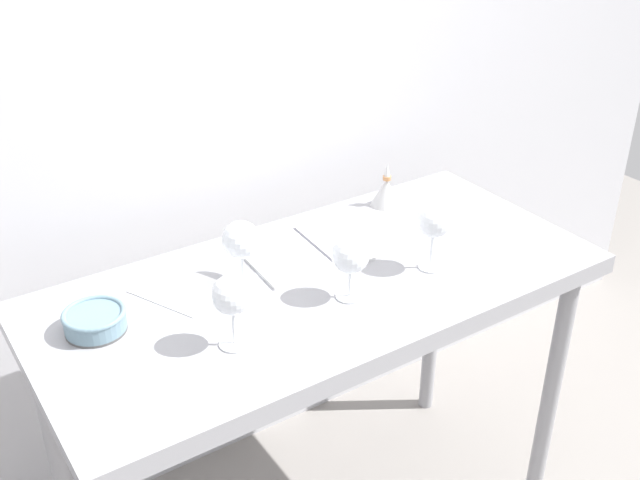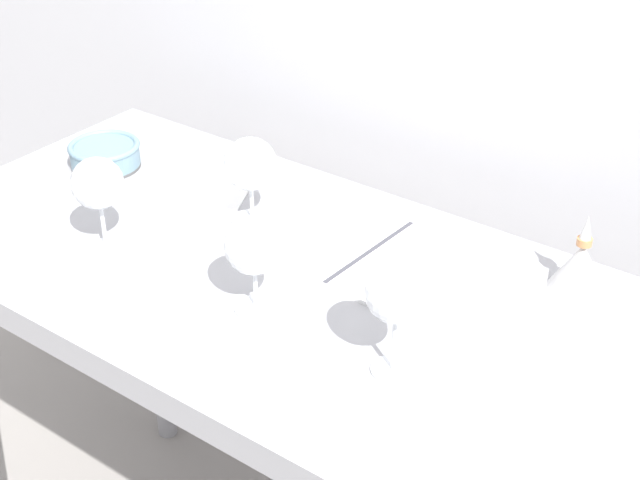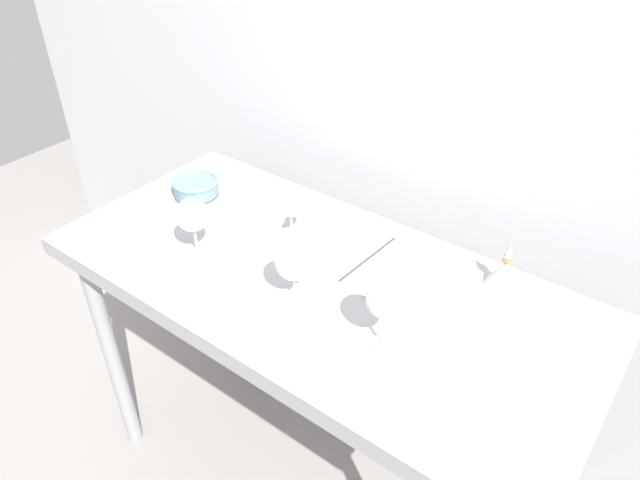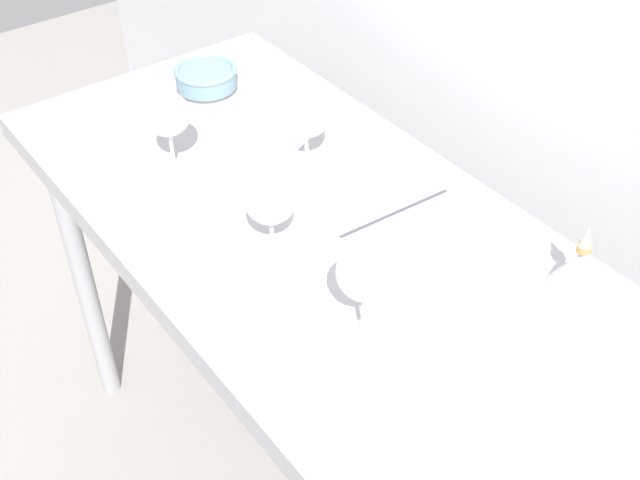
% 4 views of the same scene
% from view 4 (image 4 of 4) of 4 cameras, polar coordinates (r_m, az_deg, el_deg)
% --- Properties ---
extents(steel_counter, '(1.40, 0.65, 0.90)m').
position_cam_4_polar(steel_counter, '(1.52, -0.26, -1.91)').
color(steel_counter, '#939398').
rests_on(steel_counter, ground_plane).
extents(wine_glass_near_center, '(0.09, 0.09, 0.16)m').
position_cam_4_polar(wine_glass_near_center, '(1.32, -3.55, 2.78)').
color(wine_glass_near_center, white).
rests_on(wine_glass_near_center, steel_counter).
extents(wine_glass_near_right, '(0.09, 0.09, 0.18)m').
position_cam_4_polar(wine_glass_near_right, '(1.16, 3.22, -2.49)').
color(wine_glass_near_right, white).
rests_on(wine_glass_near_right, steel_counter).
extents(wine_glass_far_left, '(0.09, 0.09, 0.16)m').
position_cam_4_polar(wine_glass_far_left, '(1.54, -0.98, 8.75)').
color(wine_glass_far_left, white).
rests_on(wine_glass_far_left, steel_counter).
extents(wine_glass_near_left, '(0.09, 0.09, 0.17)m').
position_cam_4_polar(wine_glass_near_left, '(1.54, -10.73, 8.57)').
color(wine_glass_near_left, white).
rests_on(wine_glass_near_left, steel_counter).
extents(open_notebook, '(0.38, 0.26, 0.01)m').
position_cam_4_polar(open_notebook, '(1.47, 5.30, 1.77)').
color(open_notebook, white).
rests_on(open_notebook, steel_counter).
extents(tasting_sheet_upper, '(0.23, 0.25, 0.00)m').
position_cam_4_polar(tasting_sheet_upper, '(1.72, -2.60, 8.24)').
color(tasting_sheet_upper, white).
rests_on(tasting_sheet_upper, steel_counter).
extents(tasting_bowl, '(0.14, 0.14, 0.05)m').
position_cam_4_polar(tasting_bowl, '(1.85, -8.04, 11.31)').
color(tasting_bowl, '#4C4C4C').
rests_on(tasting_bowl, steel_counter).
extents(decanter_funnel, '(0.09, 0.09, 0.13)m').
position_cam_4_polar(decanter_funnel, '(1.36, 17.78, -1.95)').
color(decanter_funnel, beige).
rests_on(decanter_funnel, steel_counter).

